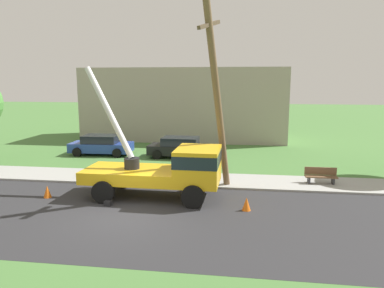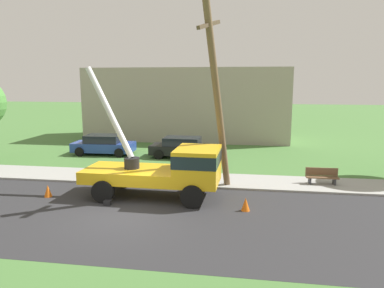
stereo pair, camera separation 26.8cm
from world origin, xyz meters
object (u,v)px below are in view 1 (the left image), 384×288
object	(u,v)px
utility_truck	(170,168)
parked_sedan_black	(180,147)
leaning_utility_pole	(217,98)
traffic_cone_behind	(47,192)
parked_sedan_blue	(101,145)
traffic_cone_ahead	(246,204)
park_bench	(321,176)

from	to	relation	value
utility_truck	parked_sedan_black	distance (m)	8.81
leaning_utility_pole	traffic_cone_behind	bearing A→B (deg)	-165.89
leaning_utility_pole	parked_sedan_black	xyz separation A→B (m)	(-3.04, 7.59, -3.79)
traffic_cone_behind	leaning_utility_pole	bearing A→B (deg)	14.11
leaning_utility_pole	utility_truck	bearing A→B (deg)	-150.85
leaning_utility_pole	parked_sedan_blue	distance (m)	12.40
traffic_cone_behind	parked_sedan_black	xyz separation A→B (m)	(4.58, 9.50, 0.43)
leaning_utility_pole	traffic_cone_behind	size ratio (longest dim) A/B	15.68
traffic_cone_ahead	traffic_cone_behind	distance (m)	9.05
traffic_cone_ahead	traffic_cone_behind	size ratio (longest dim) A/B	1.00
utility_truck	parked_sedan_black	size ratio (longest dim) A/B	1.51
utility_truck	parked_sedan_black	xyz separation A→B (m)	(-1.00, 8.72, -0.70)
leaning_utility_pole	park_bench	bearing A→B (deg)	19.90
traffic_cone_ahead	parked_sedan_black	xyz separation A→B (m)	(-4.46, 9.95, 0.43)
leaning_utility_pole	traffic_cone_ahead	distance (m)	5.04
utility_truck	parked_sedan_black	world-z (taller)	utility_truck
utility_truck	leaning_utility_pole	world-z (taller)	leaning_utility_pole
leaning_utility_pole	parked_sedan_black	bearing A→B (deg)	111.84
traffic_cone_behind	parked_sedan_blue	distance (m)	9.78
traffic_cone_behind	parked_sedan_blue	size ratio (longest dim) A/B	0.13
utility_truck	parked_sedan_blue	bearing A→B (deg)	127.57
traffic_cone_ahead	parked_sedan_black	distance (m)	10.91
parked_sedan_black	parked_sedan_blue	bearing A→B (deg)	178.19
traffic_cone_ahead	traffic_cone_behind	xyz separation A→B (m)	(-9.04, 0.45, 0.00)
utility_truck	leaning_utility_pole	size ratio (longest dim) A/B	0.77
parked_sedan_blue	traffic_cone_ahead	bearing A→B (deg)	-44.50
utility_truck	leaning_utility_pole	bearing A→B (deg)	29.15
traffic_cone_ahead	park_bench	world-z (taller)	park_bench
park_bench	parked_sedan_black	bearing A→B (deg)	145.53
traffic_cone_behind	parked_sedan_blue	world-z (taller)	parked_sedan_blue
leaning_utility_pole	parked_sedan_blue	size ratio (longest dim) A/B	1.97
leaning_utility_pole	park_bench	xyz separation A→B (m)	(5.24, 1.90, -4.04)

